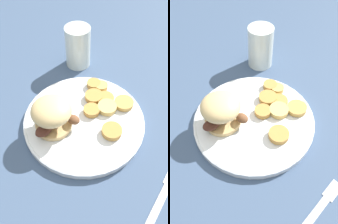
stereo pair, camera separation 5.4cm
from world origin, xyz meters
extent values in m
plane|color=#3D5170|center=(0.00, 0.00, 0.00)|extent=(4.00, 4.00, 0.00)
cylinder|color=white|center=(0.00, 0.00, 0.01)|extent=(0.31, 0.31, 0.02)
torus|color=white|center=(0.00, 0.00, 0.02)|extent=(0.31, 0.31, 0.01)
cylinder|color=tan|center=(-0.05, -0.06, 0.03)|extent=(0.09, 0.09, 0.01)
ellipsoid|color=#4C281E|center=(-0.08, -0.04, 0.05)|extent=(0.03, 0.04, 0.01)
ellipsoid|color=#4C281E|center=(-0.05, -0.06, 0.04)|extent=(0.05, 0.05, 0.02)
ellipsoid|color=brown|center=(-0.01, -0.03, 0.04)|extent=(0.03, 0.03, 0.02)
ellipsoid|color=#4C281E|center=(-0.06, -0.09, 0.04)|extent=(0.04, 0.05, 0.02)
ellipsoid|color=brown|center=(-0.08, -0.05, 0.05)|extent=(0.04, 0.04, 0.02)
ellipsoid|color=brown|center=(-0.07, -0.07, 0.04)|extent=(0.05, 0.05, 0.02)
ellipsoid|color=#E5C17F|center=(-0.05, -0.06, 0.08)|extent=(0.09, 0.09, 0.05)
cylinder|color=tan|center=(0.07, 0.09, 0.03)|extent=(0.05, 0.05, 0.01)
cylinder|color=#BC8942|center=(0.02, 0.08, 0.03)|extent=(0.05, 0.05, 0.01)
cylinder|color=tan|center=(-0.01, 0.12, 0.03)|extent=(0.04, 0.04, 0.01)
cylinder|color=#BC8942|center=(-0.03, 0.12, 0.03)|extent=(0.04, 0.04, 0.01)
cylinder|color=#BC8942|center=(-0.01, 0.07, 0.03)|extent=(0.05, 0.05, 0.01)
cylinder|color=#BC8942|center=(0.01, 0.03, 0.03)|extent=(0.04, 0.04, 0.01)
cylinder|color=#BC8942|center=(0.08, -0.01, 0.03)|extent=(0.05, 0.05, 0.01)
cylinder|color=#DBB766|center=(0.04, 0.06, 0.03)|extent=(0.05, 0.05, 0.01)
cube|color=silver|center=(0.23, -0.13, 0.00)|extent=(0.03, 0.13, 0.00)
cube|color=silver|center=(0.24, -0.04, 0.00)|extent=(0.03, 0.05, 0.00)
cylinder|color=silver|center=(-0.13, 0.20, 0.06)|extent=(0.08, 0.08, 0.13)
camera|label=1|loc=(0.16, -0.29, 0.47)|focal=35.00mm
camera|label=2|loc=(0.20, -0.26, 0.47)|focal=35.00mm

